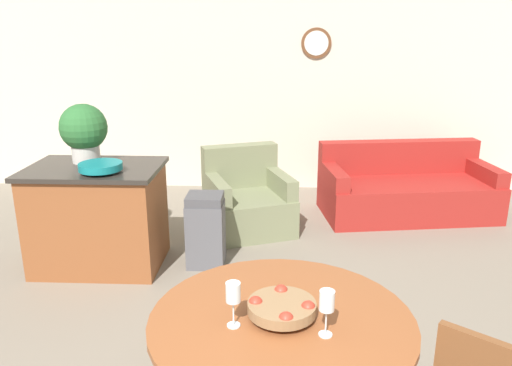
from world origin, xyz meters
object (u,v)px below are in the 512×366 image
dining_table (281,347)px  wine_glass_right (327,303)px  fruit_bowl (282,307)px  trash_bin (206,230)px  wine_glass_left (233,294)px  couch (406,191)px  teal_bowl (101,167)px  potted_plant (84,130)px  kitchen_island (98,216)px  armchair (247,203)px

dining_table → wine_glass_right: size_ratio=5.75×
fruit_bowl → trash_bin: bearing=108.1°
wine_glass_left → couch: wine_glass_left is taller
teal_bowl → potted_plant: 0.49m
dining_table → wine_glass_left: size_ratio=5.75×
teal_bowl → kitchen_island: bearing=125.3°
teal_bowl → armchair: teal_bowl is taller
fruit_bowl → armchair: (-0.35, 2.96, -0.50)m
fruit_bowl → kitchen_island: size_ratio=0.29×
wine_glass_right → kitchen_island: 2.87m
fruit_bowl → potted_plant: 2.83m
teal_bowl → potted_plant: size_ratio=0.69×
couch → wine_glass_left: bearing=-123.6°
couch → armchair: 1.91m
dining_table → kitchen_island: bearing=129.0°
kitchen_island → teal_bowl: teal_bowl is taller
trash_bin → armchair: armchair is taller
potted_plant → wine_glass_left: bearing=-56.0°
dining_table → couch: size_ratio=0.63×
wine_glass_left → potted_plant: 2.75m
fruit_bowl → wine_glass_left: (-0.23, -0.08, 0.11)m
dining_table → kitchen_island: (-1.64, 2.02, -0.10)m
dining_table → armchair: bearing=96.7°
kitchen_island → potted_plant: 0.78m
wine_glass_left → potted_plant: bearing=124.0°
kitchen_island → teal_bowl: bearing=-54.7°
dining_table → potted_plant: bearing=128.8°
armchair → teal_bowl: bearing=-156.6°
trash_bin → armchair: 0.96m
fruit_bowl → kitchen_island: kitchen_island is taller
dining_table → fruit_bowl: 0.22m
wine_glass_right → trash_bin: size_ratio=0.33×
teal_bowl → armchair: size_ratio=0.33×
potted_plant → couch: (3.24, 1.32, -0.94)m
wine_glass_left → wine_glass_right: (0.43, -0.06, 0.00)m
teal_bowl → trash_bin: 1.08m
kitchen_island → teal_bowl: size_ratio=3.21×
wine_glass_right → kitchen_island: size_ratio=0.19×
wine_glass_right → couch: size_ratio=0.11×
kitchen_island → armchair: 1.60m
kitchen_island → teal_bowl: 0.56m
fruit_bowl → trash_bin: size_ratio=0.49×
fruit_bowl → potted_plant: potted_plant is taller
fruit_bowl → dining_table: bearing=130.2°
kitchen_island → trash_bin: size_ratio=1.71×
kitchen_island → trash_bin: (0.96, 0.04, -0.14)m
trash_bin → kitchen_island: bearing=-177.5°
fruit_bowl → kitchen_island: 2.62m
wine_glass_right → potted_plant: 3.05m
kitchen_island → trash_bin: bearing=2.5°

